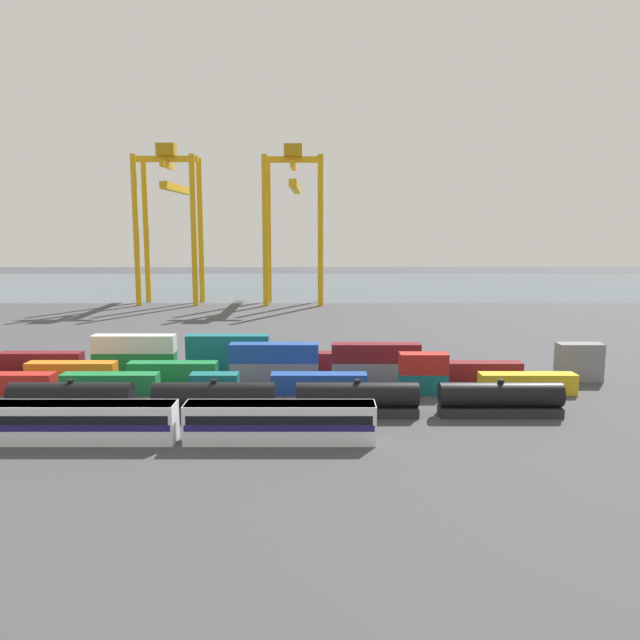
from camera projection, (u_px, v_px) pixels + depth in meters
name	position (u px, v px, depth m)	size (l,w,h in m)	color
ground_plane	(243.00, 337.00, 119.05)	(420.00, 420.00, 0.00)	#424247
harbour_water	(279.00, 285.00, 225.91)	(400.00, 110.00, 0.01)	#475B6B
passenger_train	(78.00, 421.00, 60.50)	(57.79, 3.14, 3.90)	silver
freight_tank_row	(284.00, 399.00, 68.91)	(61.41, 2.70, 4.16)	#232326
shipping_container_2	(4.00, 384.00, 78.23)	(12.10, 2.44, 2.60)	#AD211C
shipping_container_3	(108.00, 384.00, 78.27)	(12.10, 2.44, 2.60)	#197538
shipping_container_4	(213.00, 384.00, 78.32)	(6.04, 2.44, 2.60)	#146066
shipping_container_5	(317.00, 383.00, 78.36)	(12.10, 2.44, 2.60)	#1C4299
shipping_container_6	(421.00, 383.00, 78.41)	(6.04, 2.44, 2.60)	#146066
shipping_container_7	(421.00, 363.00, 78.02)	(6.04, 2.44, 2.60)	#AD211C
shipping_container_8	(525.00, 383.00, 78.45)	(12.10, 2.44, 2.60)	gold
shipping_container_10	(69.00, 371.00, 84.84)	(12.10, 2.44, 2.60)	orange
shipping_container_11	(171.00, 371.00, 84.89)	(12.10, 2.44, 2.60)	#197538
shipping_container_12	(272.00, 371.00, 84.93)	(12.10, 2.44, 2.60)	slate
shipping_container_13	(272.00, 353.00, 84.55)	(12.10, 2.44, 2.60)	#1C4299
shipping_container_14	(374.00, 371.00, 84.98)	(12.10, 2.44, 2.60)	slate
shipping_container_15	(374.00, 353.00, 84.59)	(12.10, 2.44, 2.60)	maroon
shipping_container_16	(475.00, 371.00, 85.03)	(12.10, 2.44, 2.60)	maroon
shipping_container_17	(576.00, 371.00, 85.07)	(6.04, 2.44, 2.60)	slate
shipping_container_18	(577.00, 353.00, 84.69)	(6.04, 2.44, 2.60)	slate
shipping_container_19	(39.00, 361.00, 91.41)	(12.10, 2.44, 2.60)	maroon
shipping_container_20	(132.00, 361.00, 91.46)	(12.10, 2.44, 2.60)	#197538
shipping_container_21	(132.00, 344.00, 91.07)	(12.10, 2.44, 2.60)	silver
shipping_container_22	(226.00, 361.00, 91.50)	(12.10, 2.44, 2.60)	#146066
shipping_container_23	(226.00, 344.00, 91.11)	(12.10, 2.44, 2.60)	#146066
shipping_container_24	(320.00, 361.00, 91.55)	(6.04, 2.44, 2.60)	maroon
gantry_crane_west	(168.00, 207.00, 169.44)	(16.86, 33.07, 42.94)	gold
gantry_crane_central	(292.00, 206.00, 170.37)	(16.20, 38.75, 42.77)	gold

